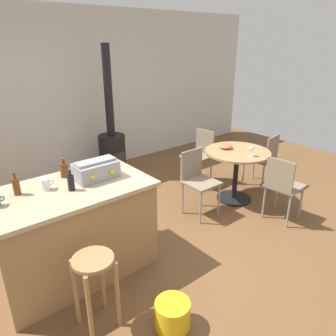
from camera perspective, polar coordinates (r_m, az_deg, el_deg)
name	(u,v)px	position (r m, az deg, el deg)	size (l,w,h in m)	color
ground_plane	(188,238)	(3.91, 3.64, -12.32)	(8.80, 8.80, 0.00)	brown
back_wall	(76,94)	(5.65, -16.07, 12.49)	(8.00, 0.10, 2.70)	beige
kitchen_island	(73,231)	(3.31, -16.49, -10.64)	(1.51, 0.87, 0.93)	#A37A4C
wooden_stool	(95,277)	(2.70, -12.91, -18.44)	(0.33, 0.33, 0.66)	#A37A4C
dining_table	(237,163)	(4.64, 12.11, 0.88)	(0.91, 0.91, 0.75)	black
folding_chair_near	(198,178)	(4.21, 5.30, -1.73)	(0.40, 0.40, 0.87)	#7F705B
folding_chair_far	(283,184)	(4.27, 19.73, -2.68)	(0.43, 0.43, 0.86)	#7F705B
folding_chair_left	(264,157)	(5.22, 16.75, 1.97)	(0.45, 0.45, 0.85)	#7F705B
folding_chair_right	(200,153)	(5.13, 5.65, 2.73)	(0.43, 0.43, 0.87)	#7F705B
wood_stove	(112,147)	(5.40, -9.92, 3.66)	(0.44, 0.45, 2.15)	black
toolbox	(96,170)	(3.20, -12.71, -0.30)	(0.41, 0.26, 0.19)	gray
bottle_0	(64,170)	(3.32, -18.00, -0.31)	(0.08, 0.08, 0.19)	#603314
bottle_1	(16,186)	(3.10, -25.39, -2.92)	(0.06, 0.06, 0.21)	#603314
bottle_2	(71,182)	(3.01, -16.89, -2.47)	(0.06, 0.06, 0.20)	black
cup_1	(46,184)	(3.10, -20.91, -2.71)	(0.11, 0.08, 0.11)	white
wine_glass	(251,149)	(4.38, 14.62, 3.36)	(0.07, 0.07, 0.14)	silver
serving_bowl	(226,146)	(4.64, 10.28, 3.84)	(0.18, 0.18, 0.07)	#DB6651
plastic_bucket	(173,315)	(2.86, 0.81, -24.64)	(0.29, 0.29, 0.24)	yellow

